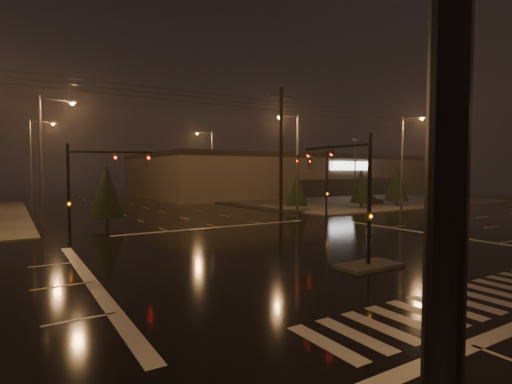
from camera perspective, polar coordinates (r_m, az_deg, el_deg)
ground at (r=21.74m, az=7.85°, el=-8.47°), size 140.00×140.00×0.00m
sidewalk_ne at (r=63.81m, az=11.35°, el=-0.88°), size 36.00×36.00×0.12m
median_island at (r=18.89m, az=15.75°, el=-10.07°), size 3.00×1.60×0.15m
crosswalk at (r=16.09m, az=29.37°, el=-12.92°), size 15.00×2.60×0.01m
stop_bar_far at (r=30.88m, az=-5.36°, el=-5.03°), size 16.00×0.50×0.01m
parking_lot at (r=65.97m, az=15.71°, el=-0.82°), size 50.00×24.00×0.08m
retail_building at (r=79.08m, az=6.07°, el=2.64°), size 60.20×28.30×7.20m
signal_mast_median at (r=19.06m, az=13.84°, el=1.23°), size 0.25×4.59×6.00m
signal_mast_ne at (r=35.18m, az=9.24°, el=2.11°), size 4.84×1.86×6.00m
signal_mast_nw at (r=26.83m, az=-23.01°, el=1.65°), size 4.84×1.86×6.00m
streetlight_1 at (r=34.48m, az=-27.90°, el=5.13°), size 2.77×0.32×10.00m
streetlight_2 at (r=50.45m, az=-29.18°, el=4.31°), size 2.77×0.32×10.00m
streetlight_3 at (r=40.82m, az=5.62°, el=5.08°), size 2.77×0.32×10.00m
streetlight_4 at (r=57.97m, az=-6.55°, el=4.45°), size 2.77×0.32×10.00m
streetlight_6 at (r=45.07m, az=20.46°, el=4.71°), size 0.32×2.77×10.00m
utility_pole_1 at (r=37.33m, az=3.60°, el=5.79°), size 2.20×0.32×12.00m
utility_pole_2 at (r=59.93m, az=27.73°, el=4.40°), size 2.20×0.32×12.00m
conifer_0 at (r=42.54m, az=5.89°, el=0.55°), size 2.32×2.32×4.32m
conifer_1 at (r=47.30m, az=14.79°, el=0.87°), size 2.48×2.48×4.57m
conifer_2 at (r=51.94m, az=19.46°, el=1.33°), size 2.89×2.89×5.21m
conifer_3 at (r=33.03m, az=-20.52°, el=0.07°), size 2.61×2.61×4.78m
car_parked at (r=53.75m, az=15.78°, el=-1.01°), size 2.19×4.10×1.33m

